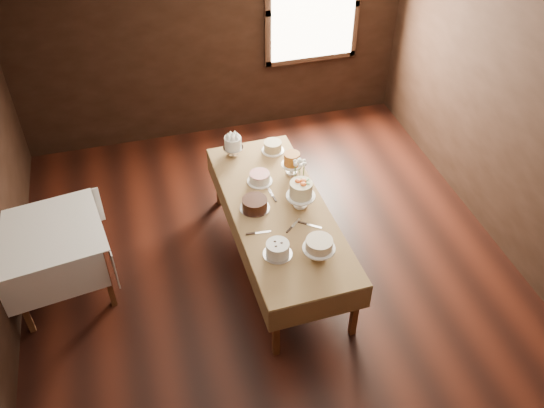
{
  "coord_description": "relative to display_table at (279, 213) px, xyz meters",
  "views": [
    {
      "loc": [
        -1.1,
        -3.76,
        4.52
      ],
      "look_at": [
        0.0,
        0.2,
        0.95
      ],
      "focal_mm": 38.32,
      "sensor_mm": 36.0,
      "label": 1
    }
  ],
  "objects": [
    {
      "name": "floor",
      "position": [
        -0.11,
        -0.35,
        -0.68
      ],
      "size": [
        5.0,
        6.0,
        0.01
      ],
      "primitive_type": "cube",
      "color": "black",
      "rests_on": "ground"
    },
    {
      "name": "ceiling",
      "position": [
        -0.11,
        -0.35,
        2.12
      ],
      "size": [
        5.0,
        6.0,
        0.01
      ],
      "primitive_type": "cube",
      "color": "beige",
      "rests_on": "wall_back"
    },
    {
      "name": "wall_back",
      "position": [
        -0.11,
        2.65,
        0.72
      ],
      "size": [
        5.0,
        0.02,
        2.8
      ],
      "primitive_type": "cube",
      "color": "black",
      "rests_on": "ground"
    },
    {
      "name": "wall_right",
      "position": [
        2.39,
        -0.35,
        0.72
      ],
      "size": [
        0.02,
        6.0,
        2.8
      ],
      "primitive_type": "cube",
      "color": "black",
      "rests_on": "ground"
    },
    {
      "name": "window",
      "position": [
        1.19,
        2.59,
        0.92
      ],
      "size": [
        1.1,
        0.05,
        1.3
      ],
      "primitive_type": "cube",
      "color": "#FFEABF",
      "rests_on": "wall_back"
    },
    {
      "name": "display_table",
      "position": [
        0.0,
        0.0,
        0.0
      ],
      "size": [
        1.0,
        2.41,
        0.74
      ],
      "rotation": [
        0.0,
        0.0,
        0.03
      ],
      "color": "#502C16",
      "rests_on": "ground"
    },
    {
      "name": "side_table",
      "position": [
        -2.17,
        0.19,
        0.03
      ],
      "size": [
        1.08,
        1.08,
        0.81
      ],
      "rotation": [
        0.0,
        0.0,
        0.15
      ],
      "color": "#502C16",
      "rests_on": "ground"
    },
    {
      "name": "cake_meringue",
      "position": [
        -0.23,
        1.0,
        0.16
      ],
      "size": [
        0.22,
        0.22,
        0.24
      ],
      "color": "silver",
      "rests_on": "display_table"
    },
    {
      "name": "cake_speckled",
      "position": [
        0.2,
        0.95,
        0.11
      ],
      "size": [
        0.25,
        0.25,
        0.12
      ],
      "color": "white",
      "rests_on": "display_table"
    },
    {
      "name": "cake_lattice",
      "position": [
        -0.08,
        0.46,
        0.1
      ],
      "size": [
        0.26,
        0.26,
        0.1
      ],
      "color": "white",
      "rests_on": "display_table"
    },
    {
      "name": "cake_caramel",
      "position": [
        0.29,
        0.52,
        0.17
      ],
      "size": [
        0.22,
        0.22,
        0.26
      ],
      "color": "white",
      "rests_on": "display_table"
    },
    {
      "name": "cake_chocolate",
      "position": [
        -0.23,
        0.06,
        0.11
      ],
      "size": [
        0.34,
        0.34,
        0.12
      ],
      "color": "silver",
      "rests_on": "display_table"
    },
    {
      "name": "cake_flowers",
      "position": [
        0.22,
        -0.01,
        0.18
      ],
      "size": [
        0.29,
        0.29,
        0.3
      ],
      "color": "white",
      "rests_on": "display_table"
    },
    {
      "name": "cake_swirl",
      "position": [
        -0.18,
        -0.6,
        0.12
      ],
      "size": [
        0.27,
        0.27,
        0.14
      ],
      "color": "silver",
      "rests_on": "display_table"
    },
    {
      "name": "cake_cream",
      "position": [
        0.17,
        -0.72,
        0.15
      ],
      "size": [
        0.34,
        0.34,
        0.21
      ],
      "color": "white",
      "rests_on": "display_table"
    },
    {
      "name": "cake_server_a",
      "position": [
        0.1,
        -0.25,
        0.06
      ],
      "size": [
        0.2,
        0.18,
        0.01
      ],
      "primitive_type": "cube",
      "rotation": [
        0.0,
        0.0,
        0.72
      ],
      "color": "silver",
      "rests_on": "display_table"
    },
    {
      "name": "cake_server_b",
      "position": [
        0.26,
        -0.34,
        0.06
      ],
      "size": [
        0.21,
        0.16,
        0.01
      ],
      "primitive_type": "cube",
      "rotation": [
        0.0,
        0.0,
        -0.62
      ],
      "color": "silver",
      "rests_on": "display_table"
    },
    {
      "name": "cake_server_c",
      "position": [
        -0.01,
        0.26,
        0.06
      ],
      "size": [
        0.05,
        0.24,
        0.01
      ],
      "primitive_type": "cube",
      "rotation": [
        0.0,
        0.0,
        1.66
      ],
      "color": "silver",
      "rests_on": "display_table"
    },
    {
      "name": "cake_server_d",
      "position": [
        0.29,
        0.23,
        0.06
      ],
      "size": [
        0.2,
        0.18,
        0.01
      ],
      "primitive_type": "cube",
      "rotation": [
        0.0,
        0.0,
        0.71
      ],
      "color": "silver",
      "rests_on": "display_table"
    },
    {
      "name": "cake_server_e",
      "position": [
        -0.24,
        -0.29,
        0.06
      ],
      "size": [
        0.24,
        0.04,
        0.01
      ],
      "primitive_type": "cube",
      "rotation": [
        0.0,
        0.0,
        -0.08
      ],
      "color": "silver",
      "rests_on": "display_table"
    },
    {
      "name": "flower_vase",
      "position": [
        0.3,
        0.28,
        0.11
      ],
      "size": [
        0.12,
        0.12,
        0.12
      ],
      "primitive_type": "imported",
      "rotation": [
        0.0,
        0.0,
        3.1
      ],
      "color": "#2D2823",
      "rests_on": "display_table"
    },
    {
      "name": "flower_bouquet",
      "position": [
        0.3,
        0.28,
        0.29
      ],
      "size": [
        0.14,
        0.14,
        0.2
      ],
      "primitive_type": null,
      "color": "white",
      "rests_on": "flower_vase"
    }
  ]
}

